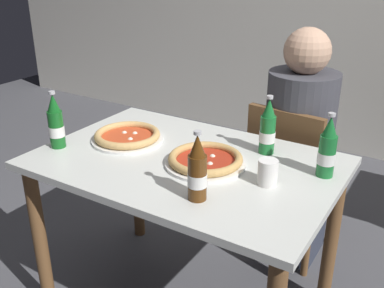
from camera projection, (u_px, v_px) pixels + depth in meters
The scene contains 10 objects.
dining_table_main at pixel (186, 185), 1.84m from camera, with size 1.20×0.80×0.75m.
chair_behind_table at pixel (290, 174), 2.26m from camera, with size 0.44×0.44×0.85m.
diner_seated at pixel (297, 153), 2.25m from camera, with size 0.34×0.34×1.21m.
pizza_margherita_near at pixel (205, 160), 1.74m from camera, with size 0.32×0.32×0.04m.
pizza_marinara_far at pixel (127, 136), 1.96m from camera, with size 0.31×0.31×0.04m.
beer_bottle_left at pixel (56, 124), 1.87m from camera, with size 0.07×0.07×0.25m.
beer_bottle_center at pixel (327, 150), 1.62m from camera, with size 0.07×0.07×0.25m.
beer_bottle_right at pixel (197, 171), 1.47m from camera, with size 0.07×0.07×0.25m.
beer_bottle_extra at pixel (268, 129), 1.81m from camera, with size 0.07×0.07×0.25m.
paper_cup at pixel (268, 172), 1.58m from camera, with size 0.07×0.07×0.10m, color white.
Camera 1 is at (0.88, -1.36, 1.52)m, focal length 41.60 mm.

